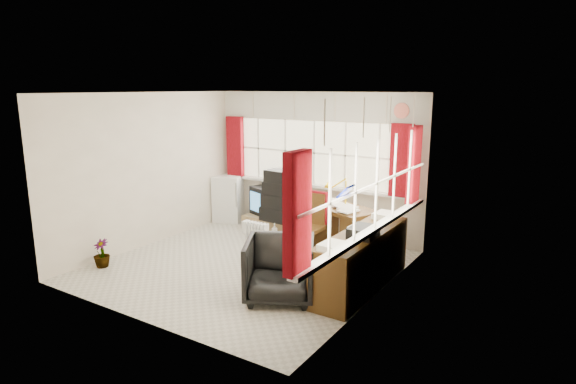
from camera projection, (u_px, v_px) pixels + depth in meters
name	position (u px, v px, depth m)	size (l,w,h in m)	color
ground	(247.00, 266.00, 7.08)	(4.00, 4.00, 0.00)	beige
room_walls	(245.00, 165.00, 6.76)	(4.00, 4.00, 4.00)	beige
window_back	(313.00, 182.00, 8.48)	(3.70, 0.12, 3.60)	beige
window_right	(373.00, 224.00, 5.86)	(0.12, 3.70, 3.60)	beige
curtains	(334.00, 165.00, 7.05)	(3.83, 3.83, 1.15)	maroon
overhead_cabinets	(340.00, 110.00, 6.89)	(3.98, 3.98, 0.48)	beige
desk	(339.00, 226.00, 7.64)	(1.43, 1.08, 0.78)	#4D3112
desk_lamp	(346.00, 187.00, 7.52)	(0.16, 0.14, 0.44)	yellow
task_chair	(311.00, 223.00, 7.32)	(0.44, 0.46, 1.03)	black
office_chair	(280.00, 269.00, 5.91)	(0.83, 0.85, 0.77)	black
radiator	(257.00, 244.00, 7.34)	(0.38, 0.16, 0.57)	white
credenza	(362.00, 259.00, 6.26)	(0.50, 2.00, 0.85)	#4D3112
file_tray	(363.00, 232.00, 5.98)	(0.31, 0.40, 0.13)	black
tv_bench	(280.00, 224.00, 8.76)	(1.40, 0.50, 0.25)	#A78753
crt_tv	(269.00, 200.00, 8.95)	(0.72, 0.70, 0.52)	black
hifi_stack	(281.00, 198.00, 8.47)	(0.70, 0.47, 0.91)	black
mini_fridge	(229.00, 198.00, 9.42)	(0.67, 0.67, 0.90)	white
spray_bottle_a	(274.00, 232.00, 8.21)	(0.12, 0.12, 0.30)	silver
spray_bottle_b	(270.00, 237.00, 8.16)	(0.08, 0.08, 0.17)	#8ED4CA
flower_vase	(101.00, 253.00, 7.00)	(0.23, 0.23, 0.41)	black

